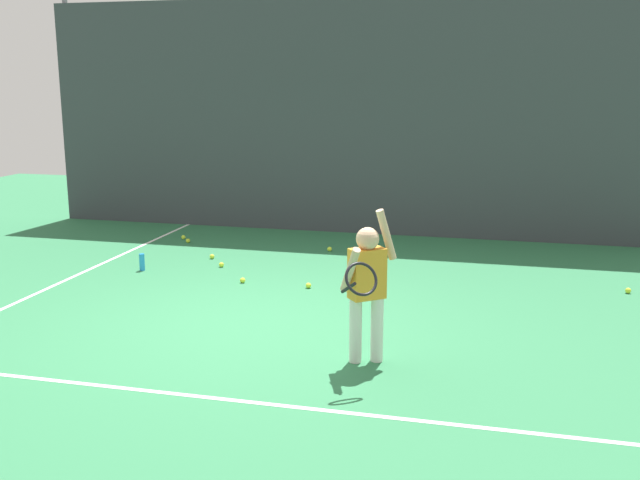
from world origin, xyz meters
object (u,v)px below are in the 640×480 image
object	(u,v)px
tennis_ball_3	(212,256)
tennis_ball_4	(628,291)
tennis_ball_5	(183,237)
water_bottle	(142,262)
tennis_ball_2	(308,285)
tennis_ball_6	(330,249)
tennis_player	(367,282)
tennis_ball_1	(243,280)
tennis_ball_7	(188,241)
tennis_ball_8	(221,265)

from	to	relation	value
tennis_ball_3	tennis_ball_4	xyz separation A→B (m)	(5.33, -0.39, 0.00)
tennis_ball_4	tennis_ball_5	size ratio (longest dim) A/B	1.00
water_bottle	tennis_ball_4	world-z (taller)	water_bottle
tennis_ball_2	tennis_ball_6	xyz separation A→B (m)	(-0.20, 1.93, 0.00)
tennis_ball_4	tennis_ball_5	xyz separation A→B (m)	(-6.25, 1.47, 0.00)
tennis_player	tennis_ball_2	xyz separation A→B (m)	(-1.09, 2.14, -0.69)
water_bottle	tennis_ball_5	xyz separation A→B (m)	(-0.28, 1.88, -0.08)
water_bottle	tennis_ball_1	world-z (taller)	water_bottle
tennis_player	tennis_ball_2	world-z (taller)	tennis_player
tennis_ball_2	tennis_ball_4	distance (m)	3.73
tennis_ball_1	tennis_ball_4	size ratio (longest dim) A/B	1.00
water_bottle	tennis_ball_6	size ratio (longest dim) A/B	3.33
tennis_ball_3	tennis_ball_6	world-z (taller)	same
tennis_ball_2	tennis_ball_7	distance (m)	3.10
tennis_ball_3	tennis_ball_7	size ratio (longest dim) A/B	1.00
tennis_ball_7	water_bottle	bearing A→B (deg)	-86.44
tennis_player	tennis_ball_5	bearing A→B (deg)	91.69
tennis_player	tennis_ball_2	size ratio (longest dim) A/B	20.46
tennis_ball_7	tennis_ball_2	bearing A→B (deg)	-38.86
water_bottle	tennis_ball_8	world-z (taller)	water_bottle
tennis_ball_3	tennis_ball_8	bearing A→B (deg)	-53.48
water_bottle	tennis_ball_3	distance (m)	1.03
tennis_ball_7	tennis_ball_1	bearing A→B (deg)	-50.58
tennis_ball_6	tennis_ball_8	world-z (taller)	same
tennis_ball_2	tennis_ball_5	bearing A→B (deg)	140.14
tennis_ball_6	tennis_ball_8	distance (m)	1.71
tennis_player	tennis_ball_1	size ratio (longest dim) A/B	20.46
tennis_ball_3	tennis_ball_5	xyz separation A→B (m)	(-0.92, 1.08, 0.00)
tennis_ball_5	tennis_ball_6	xyz separation A→B (m)	(2.39, -0.24, 0.00)
tennis_ball_1	tennis_ball_2	distance (m)	0.84
tennis_ball_3	tennis_ball_7	bearing A→B (deg)	130.86
tennis_player	tennis_ball_6	size ratio (longest dim) A/B	20.46
tennis_player	tennis_ball_8	bearing A→B (deg)	92.27
tennis_ball_5	tennis_ball_8	distance (m)	1.91
tennis_player	water_bottle	size ratio (longest dim) A/B	6.14
tennis_player	tennis_ball_8	world-z (taller)	tennis_player
tennis_ball_3	tennis_ball_6	distance (m)	1.70
water_bottle	tennis_ball_8	size ratio (longest dim) A/B	3.33
tennis_ball_2	tennis_ball_7	bearing A→B (deg)	141.14
tennis_player	tennis_ball_3	xyz separation A→B (m)	(-2.76, 3.22, -0.69)
tennis_ball_4	tennis_ball_6	bearing A→B (deg)	162.26
tennis_ball_2	tennis_ball_3	xyz separation A→B (m)	(-1.67, 1.09, 0.00)
water_bottle	tennis_ball_1	size ratio (longest dim) A/B	3.33
water_bottle	tennis_ball_4	xyz separation A→B (m)	(5.97, 0.41, -0.08)
tennis_ball_4	tennis_ball_5	distance (m)	6.42
tennis_player	tennis_ball_8	size ratio (longest dim) A/B	20.46
water_bottle	tennis_ball_7	bearing A→B (deg)	93.56
water_bottle	tennis_ball_6	world-z (taller)	water_bottle
water_bottle	tennis_ball_8	distance (m)	1.02
water_bottle	tennis_ball_3	size ratio (longest dim) A/B	3.33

